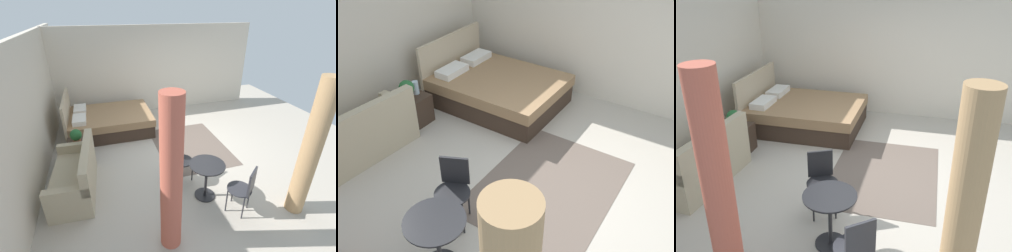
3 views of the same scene
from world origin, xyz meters
The scene contains 14 objects.
ground_plane centered at (0.00, 0.00, -0.01)m, with size 8.42×9.42×0.02m, color #B2A899.
wall_back centered at (0.00, 3.21, 1.35)m, with size 8.42×0.12×2.70m, color beige.
wall_right centered at (2.71, 0.00, 1.35)m, with size 0.12×6.42×2.70m, color beige.
area_rug centered at (0.01, -0.14, 0.00)m, with size 2.21×1.68×0.01m, color #66564C.
bed centered at (1.47, 1.74, 0.29)m, with size 1.68×2.23×1.11m.
couch centered at (-0.88, 2.50, 0.31)m, with size 1.61×0.82×0.91m.
nightstand centered at (0.15, 2.50, 0.25)m, with size 0.48×0.43×0.50m.
potted_plant centered at (0.05, 2.48, 0.69)m, with size 0.25×0.25×0.34m.
vase centered at (0.27, 2.52, 0.61)m, with size 0.11×0.11×0.22m.
balcony_table centered at (-1.72, 0.25, 0.49)m, with size 0.63×0.63×0.70m.
cafe_chair_near_window centered at (-1.10, 0.55, 0.53)m, with size 0.56×0.56×0.86m.
cafe_chair_near_couch centered at (-2.27, -0.18, 0.54)m, with size 0.57×0.57×0.89m.
curtain_left centered at (-2.46, -1.10, 1.17)m, with size 0.29×0.29×2.35m.
curtain_right centered at (-2.46, 1.15, 1.17)m, with size 0.30×0.30×2.35m.
Camera 1 is at (-4.79, 1.91, 3.16)m, focal length 25.56 mm.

